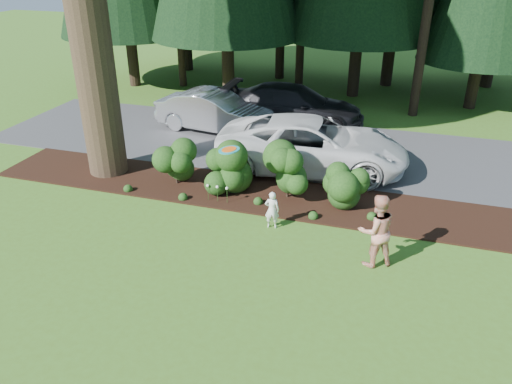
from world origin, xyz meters
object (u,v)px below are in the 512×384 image
at_px(adult, 376,231).
at_px(frisbee, 229,150).
at_px(car_silver_wagon, 215,112).
at_px(car_white_suv, 312,145).
at_px(car_dark_suv, 294,106).
at_px(child, 272,210).

height_order(adult, frisbee, frisbee).
relative_size(car_silver_wagon, car_white_suv, 0.77).
bearing_deg(car_dark_suv, adult, -156.62).
bearing_deg(car_white_suv, car_dark_suv, 15.40).
distance_m(car_white_suv, adult, 5.64).
xyz_separation_m(car_dark_suv, adult, (4.16, -9.23, 0.05)).
bearing_deg(car_dark_suv, child, -171.40).
bearing_deg(car_silver_wagon, car_dark_suv, -54.19).
bearing_deg(child, car_dark_suv, -89.84).
distance_m(car_white_suv, child, 4.13).
bearing_deg(adult, car_white_suv, -91.89).
distance_m(child, frisbee, 1.97).
bearing_deg(child, adult, 152.08).
height_order(car_silver_wagon, car_dark_suv, car_dark_suv).
height_order(car_dark_suv, frisbee, frisbee).
relative_size(child, frisbee, 1.87).
bearing_deg(car_white_suv, car_silver_wagon, 53.72).
relative_size(car_white_suv, frisbee, 11.03).
relative_size(car_silver_wagon, child, 4.52).
height_order(car_dark_suv, adult, adult).
bearing_deg(frisbee, car_silver_wagon, 114.75).
xyz_separation_m(car_dark_suv, child, (1.39, -8.30, -0.34)).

